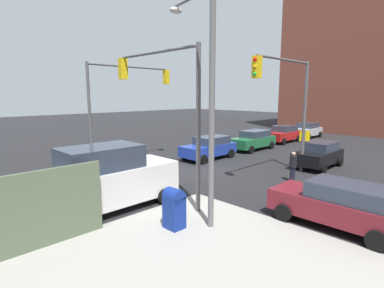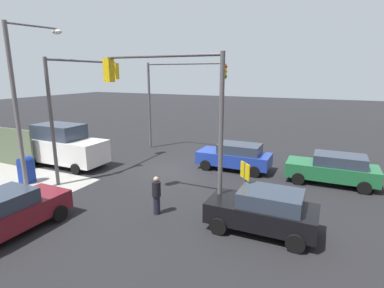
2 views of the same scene
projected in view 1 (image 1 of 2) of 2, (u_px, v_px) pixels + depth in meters
name	position (u px, v px, depth m)	size (l,w,h in m)	color
ground_plane	(197.00, 171.00, 18.26)	(120.00, 120.00, 0.00)	black
traffic_signal_nw_corner	(288.00, 94.00, 16.00)	(5.52, 0.36, 6.50)	#59595B
traffic_signal_se_corner	(124.00, 94.00, 19.23)	(6.29, 0.36, 6.50)	#59595B
traffic_signal_ne_corner	(163.00, 94.00, 12.71)	(0.36, 5.53, 6.50)	#59595B
street_lamp_corner	(206.00, 92.00, 10.13)	(0.90, 2.62, 8.00)	slate
warning_sign_two_way	(304.00, 142.00, 18.80)	(0.48, 0.48, 2.40)	#4C4C4C
mailbox_blue	(174.00, 207.00, 10.32)	(0.56, 0.64, 1.43)	navy
coupe_silver	(307.00, 130.00, 32.40)	(4.09, 2.02, 1.62)	#B7BABF
sedan_green	(253.00, 140.00, 25.29)	(4.48, 2.02, 1.62)	#1E6638
coupe_maroon	(339.00, 204.00, 10.40)	(2.02, 4.44, 1.62)	maroon
sedan_red	(283.00, 134.00, 29.32)	(4.24, 2.02, 1.62)	#B21919
sedan_black	(319.00, 154.00, 19.14)	(3.93, 2.02, 1.62)	black
coupe_blue	(209.00, 147.00, 21.68)	(4.35, 2.02, 1.62)	#1E389E
van_white_delivery	(109.00, 178.00, 12.03)	(5.40, 2.32, 2.62)	white
pedestrian_crossing	(293.00, 166.00, 15.85)	(0.36, 0.36, 1.63)	black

